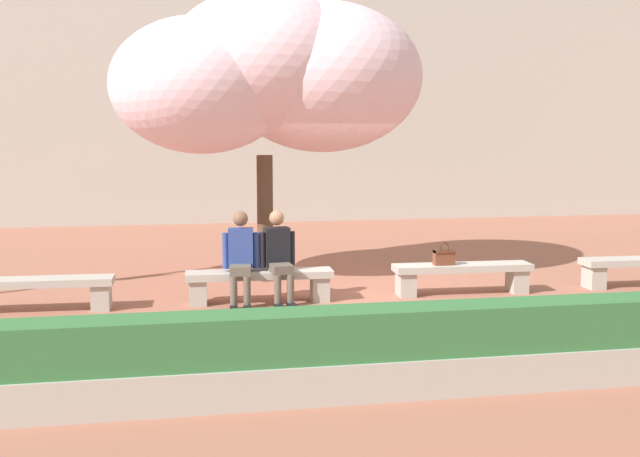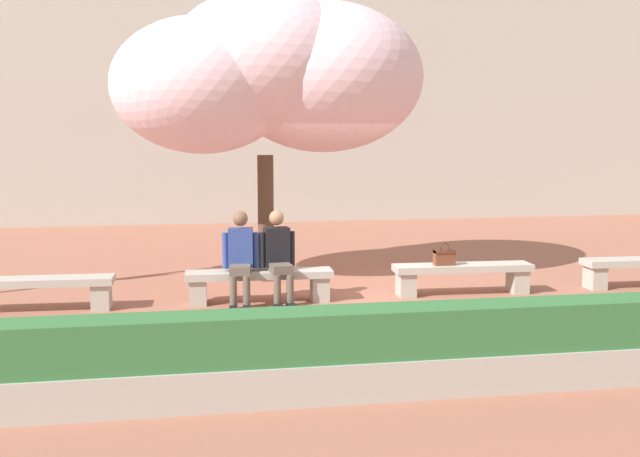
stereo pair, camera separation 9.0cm
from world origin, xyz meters
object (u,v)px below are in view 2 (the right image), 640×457
object	(u,v)px
handbag	(444,256)
cherry_tree_main	(275,75)
person_seated_right	(278,253)
stone_bench_center	(463,274)
person_seated_left	(240,254)
stone_bench_near_west	(259,281)
stone_bench_west_end	(35,288)

from	to	relation	value
handbag	cherry_tree_main	distance (m)	3.88
person_seated_right	stone_bench_center	bearing A→B (deg)	1.11
stone_bench_center	person_seated_left	bearing A→B (deg)	-179.07
stone_bench_center	person_seated_left	xyz separation A→B (m)	(-3.26, -0.05, 0.39)
stone_bench_near_west	cherry_tree_main	xyz separation A→B (m)	(0.44, 1.63, 2.95)
person_seated_left	stone_bench_center	bearing A→B (deg)	0.93
stone_bench_west_end	stone_bench_center	bearing A→B (deg)	0.00
stone_bench_west_end	person_seated_right	distance (m)	3.28
person_seated_left	cherry_tree_main	xyz separation A→B (m)	(0.70, 1.68, 2.56)
stone_bench_west_end	person_seated_right	size ratio (longest dim) A/B	1.60
person_seated_right	handbag	size ratio (longest dim) A/B	3.81
stone_bench_center	person_seated_right	distance (m)	2.76
handbag	cherry_tree_main	xyz separation A→B (m)	(-2.26, 1.66, 2.68)
stone_bench_near_west	person_seated_left	size ratio (longest dim) A/B	1.60
stone_bench_west_end	stone_bench_near_west	world-z (taller)	same
stone_bench_near_west	stone_bench_center	world-z (taller)	same
stone_bench_center	person_seated_right	xyz separation A→B (m)	(-2.73, -0.05, 0.39)
stone_bench_near_west	person_seated_right	size ratio (longest dim) A/B	1.60
person_seated_left	person_seated_right	size ratio (longest dim) A/B	1.00
stone_bench_west_end	stone_bench_near_west	distance (m)	2.99
person_seated_left	cherry_tree_main	bearing A→B (deg)	67.37
stone_bench_near_west	cherry_tree_main	bearing A→B (deg)	74.92
stone_bench_near_west	cherry_tree_main	size ratio (longest dim) A/B	0.42
person_seated_left	handbag	bearing A→B (deg)	0.49
person_seated_right	handbag	xyz separation A→B (m)	(2.43, 0.03, -0.12)
cherry_tree_main	handbag	bearing A→B (deg)	-36.34
person_seated_right	handbag	bearing A→B (deg)	0.60
handbag	cherry_tree_main	world-z (taller)	cherry_tree_main
cherry_tree_main	stone_bench_near_west	bearing A→B (deg)	-105.08
stone_bench_near_west	handbag	xyz separation A→B (m)	(2.69, -0.03, 0.27)
person_seated_left	cherry_tree_main	size ratio (longest dim) A/B	0.26
stone_bench_center	person_seated_left	world-z (taller)	person_seated_left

